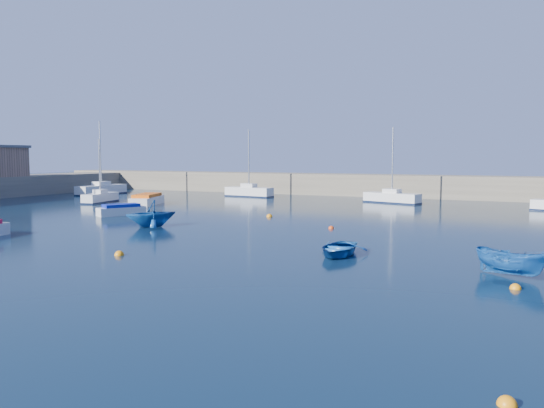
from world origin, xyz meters
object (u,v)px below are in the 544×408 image
at_px(dinghy_center, 339,248).
at_px(dinghy_left, 151,214).
at_px(sailboat_6, 392,197).
at_px(dinghy_right, 511,263).
at_px(sailboat_5, 249,191).
at_px(motorboat_2, 147,200).
at_px(sailboat_3, 100,197).
at_px(motorboat_1, 121,210).
at_px(sailboat_4, 101,189).

relative_size(dinghy_center, dinghy_left, 0.97).
relative_size(sailboat_6, dinghy_right, 2.62).
bearing_deg(sailboat_6, dinghy_right, -143.03).
distance_m(sailboat_5, motorboat_2, 14.25).
distance_m(sailboat_3, motorboat_1, 13.01).
distance_m(motorboat_1, motorboat_2, 9.40).
distance_m(sailboat_5, dinghy_left, 27.47).
distance_m(dinghy_center, dinghy_right, 7.82).
xyz_separation_m(sailboat_4, sailboat_6, (35.81, 3.42, -0.07)).
distance_m(motorboat_1, dinghy_right, 31.17).
bearing_deg(dinghy_left, sailboat_6, 100.09).
bearing_deg(sailboat_6, dinghy_center, -155.83).
bearing_deg(dinghy_right, sailboat_6, 45.85).
distance_m(motorboat_2, dinghy_right, 38.47).
height_order(sailboat_3, dinghy_left, sailboat_3).
bearing_deg(dinghy_left, motorboat_1, 178.33).
relative_size(sailboat_6, motorboat_1, 1.98).
bearing_deg(motorboat_2, dinghy_left, -69.68).
height_order(sailboat_6, motorboat_1, sailboat_6).
xyz_separation_m(sailboat_3, dinghy_left, (16.68, -12.97, 0.36)).
relative_size(sailboat_3, sailboat_5, 0.83).
bearing_deg(dinghy_center, sailboat_4, 145.38).
xyz_separation_m(sailboat_3, motorboat_2, (5.91, 0.15, -0.03)).
bearing_deg(sailboat_4, sailboat_3, -45.15).
bearing_deg(sailboat_4, sailboat_6, 7.79).
xyz_separation_m(sailboat_5, dinghy_left, (6.44, -26.71, 0.28)).
distance_m(sailboat_4, dinghy_left, 33.24).
relative_size(sailboat_4, motorboat_2, 1.63).
distance_m(sailboat_3, sailboat_5, 17.13).
bearing_deg(sailboat_3, dinghy_right, -36.14).
distance_m(motorboat_1, dinghy_center, 23.50).
distance_m(sailboat_4, sailboat_6, 35.98).
bearing_deg(motorboat_1, sailboat_6, 78.87).
xyz_separation_m(sailboat_3, sailboat_5, (10.24, 13.73, 0.08)).
xyz_separation_m(sailboat_4, motorboat_2, (14.17, -8.85, -0.13)).
bearing_deg(dinghy_center, sailboat_3, 149.99).
bearing_deg(sailboat_6, dinghy_left, 173.32).
xyz_separation_m(sailboat_3, dinghy_right, (39.28, -18.99, 0.03)).
distance_m(sailboat_4, motorboat_1, 25.17).
xyz_separation_m(sailboat_5, dinghy_right, (29.05, -32.72, -0.05)).
bearing_deg(sailboat_5, sailboat_6, -88.57).
xyz_separation_m(sailboat_3, motorboat_1, (10.01, -8.31, -0.11)).
distance_m(sailboat_6, dinghy_center, 30.28).
height_order(sailboat_3, motorboat_2, sailboat_3).
bearing_deg(sailboat_5, dinghy_center, -139.96).
xyz_separation_m(sailboat_6, dinghy_right, (11.73, -31.41, -0.01)).
xyz_separation_m(dinghy_center, dinghy_right, (7.69, -1.40, 0.23)).
relative_size(sailboat_5, sailboat_6, 1.02).
distance_m(sailboat_5, dinghy_center, 37.91).
xyz_separation_m(motorboat_2, dinghy_left, (10.77, -13.13, 0.40)).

